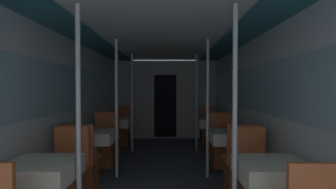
# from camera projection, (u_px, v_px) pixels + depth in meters

# --- Properties ---
(wall_left) EXTENTS (0.05, 8.44, 2.24)m
(wall_left) POSITION_uv_depth(u_px,v_px,m) (74.00, 105.00, 4.41)
(wall_left) COLOR silver
(wall_left) RESTS_ON ground_plane
(wall_right) EXTENTS (0.05, 8.44, 2.24)m
(wall_right) POSITION_uv_depth(u_px,v_px,m) (251.00, 105.00, 4.39)
(wall_right) COLOR silver
(wall_right) RESTS_ON ground_plane
(ceiling_panel) EXTENTS (2.99, 8.44, 0.07)m
(ceiling_panel) POSITION_uv_depth(u_px,v_px,m) (162.00, 39.00, 4.37)
(ceiling_panel) COLOR white
(ceiling_panel) RESTS_ON wall_left
(bulkhead_far) EXTENTS (2.93, 0.09, 2.24)m
(bulkhead_far) POSITION_uv_depth(u_px,v_px,m) (165.00, 100.00, 7.57)
(bulkhead_far) COLOR #A8A8A3
(bulkhead_far) RESTS_ON ground_plane
(dining_table_left_0) EXTENTS (0.63, 0.63, 0.76)m
(dining_table_left_0) POSITION_uv_depth(u_px,v_px,m) (41.00, 174.00, 2.49)
(dining_table_left_0) COLOR #4C4C51
(dining_table_left_0) RESTS_ON ground_plane
(chair_left_far_0) EXTENTS (0.43, 0.43, 0.97)m
(chair_left_far_0) POSITION_uv_depth(u_px,v_px,m) (67.00, 185.00, 3.11)
(chair_left_far_0) COLOR brown
(chair_left_far_0) RESTS_ON ground_plane
(support_pole_left_0) EXTENTS (0.05, 0.05, 2.24)m
(support_pole_left_0) POSITION_uv_depth(u_px,v_px,m) (78.00, 123.00, 2.47)
(support_pole_left_0) COLOR silver
(support_pole_left_0) RESTS_ON ground_plane
(dining_table_left_1) EXTENTS (0.63, 0.63, 0.76)m
(dining_table_left_1) POSITION_uv_depth(u_px,v_px,m) (94.00, 138.00, 4.26)
(dining_table_left_1) COLOR #4C4C51
(dining_table_left_1) RESTS_ON ground_plane
(chair_left_near_1) EXTENTS (0.43, 0.43, 0.97)m
(chair_left_near_1) POSITION_uv_depth(u_px,v_px,m) (82.00, 170.00, 3.65)
(chair_left_near_1) COLOR brown
(chair_left_near_1) RESTS_ON ground_plane
(chair_left_far_1) EXTENTS (0.43, 0.43, 0.97)m
(chair_left_far_1) POSITION_uv_depth(u_px,v_px,m) (104.00, 150.00, 4.88)
(chair_left_far_1) COLOR brown
(chair_left_far_1) RESTS_ON ground_plane
(support_pole_left_1) EXTENTS (0.05, 0.05, 2.24)m
(support_pole_left_1) POSITION_uv_depth(u_px,v_px,m) (116.00, 109.00, 4.24)
(support_pole_left_1) COLOR silver
(support_pole_left_1) RESTS_ON ground_plane
(dining_table_left_2) EXTENTS (0.63, 0.63, 0.76)m
(dining_table_left_2) POSITION_uv_depth(u_px,v_px,m) (117.00, 124.00, 6.03)
(dining_table_left_2) COLOR #4C4C51
(dining_table_left_2) RESTS_ON ground_plane
(chair_left_near_2) EXTENTS (0.43, 0.43, 0.97)m
(chair_left_near_2) POSITION_uv_depth(u_px,v_px,m) (111.00, 144.00, 5.42)
(chair_left_near_2) COLOR brown
(chair_left_near_2) RESTS_ON ground_plane
(chair_left_far_2) EXTENTS (0.43, 0.43, 0.97)m
(chair_left_far_2) POSITION_uv_depth(u_px,v_px,m) (122.00, 133.00, 6.65)
(chair_left_far_2) COLOR brown
(chair_left_far_2) RESTS_ON ground_plane
(support_pole_left_2) EXTENTS (0.05, 0.05, 2.24)m
(support_pole_left_2) POSITION_uv_depth(u_px,v_px,m) (132.00, 103.00, 6.01)
(support_pole_left_2) COLOR silver
(support_pole_left_2) RESTS_ON ground_plane
(dining_table_right_0) EXTENTS (0.63, 0.63, 0.76)m
(dining_table_right_0) POSITION_uv_depth(u_px,v_px,m) (273.00, 174.00, 2.48)
(dining_table_right_0) COLOR #4C4C51
(dining_table_right_0) RESTS_ON ground_plane
(chair_right_far_0) EXTENTS (0.43, 0.43, 0.97)m
(chair_right_far_0) POSITION_uv_depth(u_px,v_px,m) (252.00, 185.00, 3.10)
(chair_right_far_0) COLOR brown
(chair_right_far_0) RESTS_ON ground_plane
(support_pole_right_0) EXTENTS (0.05, 0.05, 2.24)m
(support_pole_right_0) POSITION_uv_depth(u_px,v_px,m) (235.00, 123.00, 2.47)
(support_pole_right_0) COLOR silver
(support_pole_right_0) RESTS_ON ground_plane
(dining_table_right_1) EXTENTS (0.63, 0.63, 0.76)m
(dining_table_right_1) POSITION_uv_depth(u_px,v_px,m) (230.00, 139.00, 4.24)
(dining_table_right_1) COLOR #4C4C51
(dining_table_right_1) RESTS_ON ground_plane
(chair_right_near_1) EXTENTS (0.43, 0.43, 0.97)m
(chair_right_near_1) POSITION_uv_depth(u_px,v_px,m) (240.00, 171.00, 3.64)
(chair_right_near_1) COLOR brown
(chair_right_near_1) RESTS_ON ground_plane
(chair_right_far_1) EXTENTS (0.43, 0.43, 0.97)m
(chair_right_far_1) POSITION_uv_depth(u_px,v_px,m) (222.00, 150.00, 4.87)
(chair_right_far_1) COLOR brown
(chair_right_far_1) RESTS_ON ground_plane
(support_pole_right_1) EXTENTS (0.05, 0.05, 2.24)m
(support_pole_right_1) POSITION_uv_depth(u_px,v_px,m) (208.00, 109.00, 4.23)
(support_pole_right_1) COLOR silver
(support_pole_right_1) RESTS_ON ground_plane
(dining_table_right_2) EXTENTS (0.63, 0.63, 0.76)m
(dining_table_right_2) POSITION_uv_depth(u_px,v_px,m) (212.00, 124.00, 6.01)
(dining_table_right_2) COLOR #4C4C51
(dining_table_right_2) RESTS_ON ground_plane
(chair_right_near_2) EXTENTS (0.43, 0.43, 0.97)m
(chair_right_near_2) POSITION_uv_depth(u_px,v_px,m) (217.00, 144.00, 5.40)
(chair_right_near_2) COLOR brown
(chair_right_near_2) RESTS_ON ground_plane
(chair_right_far_2) EXTENTS (0.43, 0.43, 0.97)m
(chair_right_far_2) POSITION_uv_depth(u_px,v_px,m) (208.00, 133.00, 6.64)
(chair_right_far_2) COLOR brown
(chair_right_far_2) RESTS_ON ground_plane
(support_pole_right_2) EXTENTS (0.05, 0.05, 2.24)m
(support_pole_right_2) POSITION_uv_depth(u_px,v_px,m) (196.00, 103.00, 6.00)
(support_pole_right_2) COLOR silver
(support_pole_right_2) RESTS_ON ground_plane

